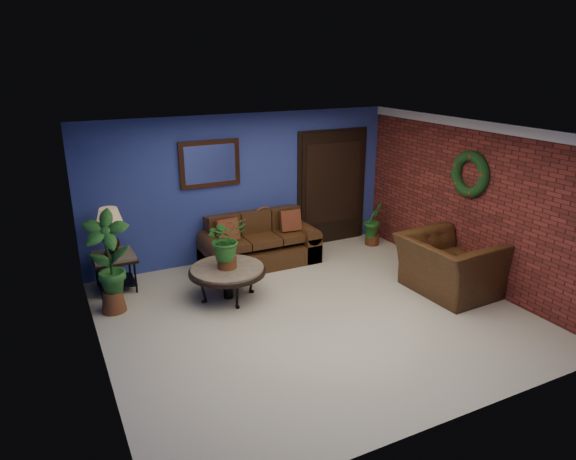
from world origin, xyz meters
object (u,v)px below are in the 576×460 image
table_lamp (110,226)px  armchair (448,265)px  sofa (258,247)px  coffee_table (227,271)px  side_chair (267,231)px  end_table (114,263)px

table_lamp → armchair: table_lamp is taller
sofa → table_lamp: size_ratio=2.82×
armchair → coffee_table: bearing=64.8°
sofa → coffee_table: size_ratio=1.75×
sofa → table_lamp: bearing=-179.4°
table_lamp → side_chair: bearing=1.6°
coffee_table → end_table: size_ratio=1.79×
coffee_table → armchair: 3.28m
end_table → table_lamp: size_ratio=0.90×
end_table → table_lamp: 0.59m
side_chair → armchair: 3.05m
coffee_table → table_lamp: bearing=144.2°
coffee_table → side_chair: bearing=44.4°
end_table → sofa: bearing=0.6°
table_lamp → sofa: bearing=0.6°
sofa → side_chair: 0.31m
end_table → side_chair: side_chair is taller
coffee_table → side_chair: 1.57m
sofa → end_table: size_ratio=3.14×
coffee_table → side_chair: side_chair is taller
sofa → coffee_table: bearing=-131.7°
end_table → table_lamp: bearing=135.0°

